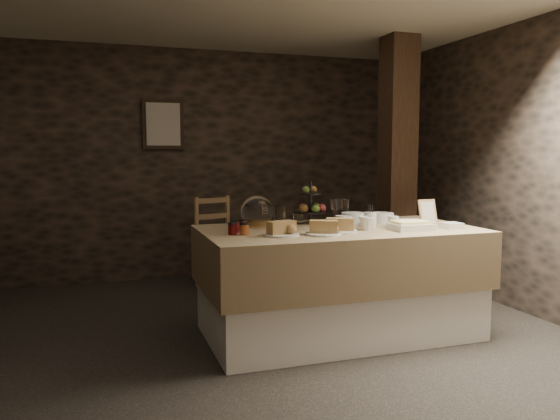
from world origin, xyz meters
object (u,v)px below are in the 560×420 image
object	(u,v)px
chair	(220,247)
timber_column	(397,166)
fruit_stand	(311,207)
buffet_table	(339,273)

from	to	relation	value
chair	timber_column	distance (m)	2.05
chair	timber_column	size ratio (longest dim) A/B	0.29
chair	timber_column	xyz separation A→B (m)	(1.69, -0.76, 0.87)
fruit_stand	timber_column	bearing A→B (deg)	30.65
fruit_stand	chair	bearing A→B (deg)	107.10
buffet_table	fruit_stand	xyz separation A→B (m)	(-0.10, 0.34, 0.50)
timber_column	fruit_stand	distance (m)	1.46
timber_column	fruit_stand	bearing A→B (deg)	-149.35
buffet_table	fruit_stand	size ratio (longest dim) A/B	6.03
buffet_table	timber_column	size ratio (longest dim) A/B	0.82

